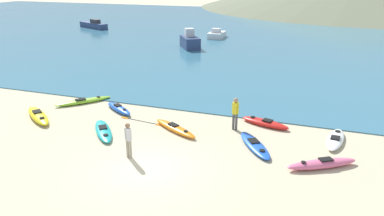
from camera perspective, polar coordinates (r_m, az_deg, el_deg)
ground_plane at (r=16.24m, az=-6.87°, el=-9.16°), size 400.00×400.00×0.00m
bay_water at (r=55.67m, az=12.99°, el=11.35°), size 160.00×70.00×0.06m
kayak_on_sand_0 at (r=22.93m, az=-11.10°, el=-0.07°), size 2.59×2.00×0.37m
kayak_on_sand_1 at (r=19.74m, az=-2.58°, el=-3.10°), size 3.09×2.18×0.33m
kayak_on_sand_2 at (r=24.87m, az=-16.22°, el=1.02°), size 2.78×3.15×0.31m
kayak_on_sand_3 at (r=17.06m, az=19.19°, el=-8.02°), size 3.03×2.22×0.40m
kayak_on_sand_4 at (r=20.78m, az=11.07°, el=-2.21°), size 2.86×1.57×0.36m
kayak_on_sand_5 at (r=19.99m, az=-13.35°, el=-3.39°), size 2.58×2.88×0.30m
kayak_on_sand_6 at (r=19.77m, az=21.00°, el=-4.48°), size 1.11×2.90×0.31m
kayak_on_sand_7 at (r=23.11m, az=-22.40°, el=-1.06°), size 3.26×2.68×0.39m
kayak_on_sand_8 at (r=18.16m, az=9.54°, el=-5.55°), size 2.36×3.08×0.30m
person_near_foreground at (r=16.86m, az=-9.68°, el=-4.53°), size 0.34×0.30×1.67m
person_near_waterline at (r=19.68m, az=6.61°, el=-0.56°), size 0.36×0.27×1.77m
moored_boat_0 at (r=58.94m, az=-14.76°, el=12.15°), size 5.65×3.39×1.34m
moored_boat_2 at (r=41.52m, az=-0.32°, el=10.13°), size 3.14×3.60×2.09m
moored_boat_3 at (r=48.46m, az=3.79°, el=11.13°), size 1.80×3.23×1.20m
loose_paddle at (r=21.16m, az=-7.62°, el=-2.01°), size 2.78×0.53×0.03m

